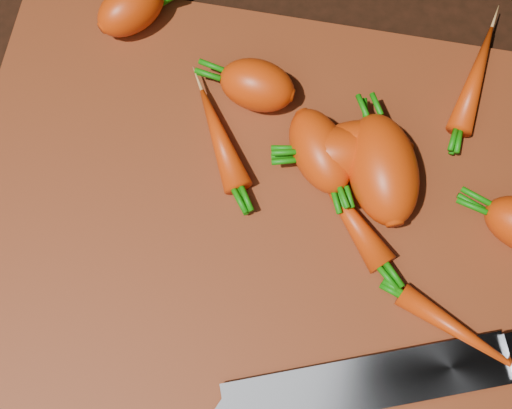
# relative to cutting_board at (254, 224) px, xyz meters

# --- Properties ---
(ground) EXTENTS (2.00, 2.00, 0.01)m
(ground) POSITION_rel_cutting_board_xyz_m (0.00, 0.00, -0.01)
(ground) COLOR black
(cutting_board) EXTENTS (0.50, 0.40, 0.01)m
(cutting_board) POSITION_rel_cutting_board_xyz_m (0.00, 0.00, 0.00)
(cutting_board) COLOR maroon
(cutting_board) RESTS_ON ground
(carrot_0) EXTENTS (0.08, 0.08, 0.04)m
(carrot_0) POSITION_rel_cutting_board_xyz_m (-0.14, 0.17, 0.03)
(carrot_0) COLOR #D93D0A
(carrot_0) RESTS_ON cutting_board
(carrot_1) EXTENTS (0.07, 0.05, 0.04)m
(carrot_1) POSITION_rel_cutting_board_xyz_m (-0.02, 0.11, 0.03)
(carrot_1) COLOR #D93D0A
(carrot_1) RESTS_ON cutting_board
(carrot_2) EXTENTS (0.08, 0.09, 0.04)m
(carrot_2) POSITION_rel_cutting_board_xyz_m (0.04, 0.06, 0.03)
(carrot_2) COLOR #D93D0A
(carrot_2) RESTS_ON cutting_board
(carrot_3) EXTENTS (0.09, 0.11, 0.06)m
(carrot_3) POSITION_rel_cutting_board_xyz_m (0.10, 0.05, 0.03)
(carrot_3) COLOR #D93D0A
(carrot_3) RESTS_ON cutting_board
(carrot_4) EXTENTS (0.08, 0.06, 0.05)m
(carrot_4) POSITION_rel_cutting_board_xyz_m (0.06, 0.06, 0.03)
(carrot_4) COLOR #D93D0A
(carrot_4) RESTS_ON cutting_board
(carrot_5) EXTENTS (0.06, 0.05, 0.03)m
(carrot_5) POSITION_rel_cutting_board_xyz_m (-0.14, 0.17, 0.02)
(carrot_5) COLOR #D93D0A
(carrot_5) RESTS_ON cutting_board
(carrot_7) EXTENTS (0.04, 0.11, 0.02)m
(carrot_7) POSITION_rel_cutting_board_xyz_m (0.17, 0.16, 0.02)
(carrot_7) COLOR #D93D0A
(carrot_7) RESTS_ON cutting_board
(carrot_8) EXTENTS (0.11, 0.06, 0.02)m
(carrot_8) POSITION_rel_cutting_board_xyz_m (0.18, -0.06, 0.02)
(carrot_8) COLOR #D93D0A
(carrot_8) RESTS_ON cutting_board
(carrot_9) EXTENTS (0.08, 0.09, 0.02)m
(carrot_9) POSITION_rel_cutting_board_xyz_m (0.08, 0.02, 0.02)
(carrot_9) COLOR #D93D0A
(carrot_9) RESTS_ON cutting_board
(carrot_10) EXTENTS (0.07, 0.10, 0.02)m
(carrot_10) POSITION_rel_cutting_board_xyz_m (-0.04, 0.06, 0.02)
(carrot_10) COLOR #D93D0A
(carrot_10) RESTS_ON cutting_board
(carrot_11) EXTENTS (0.08, 0.05, 0.04)m
(carrot_11) POSITION_rel_cutting_board_xyz_m (0.08, 0.07, 0.03)
(carrot_11) COLOR #D93D0A
(carrot_11) RESTS_ON cutting_board
(knife) EXTENTS (0.35, 0.16, 0.02)m
(knife) POSITION_rel_cutting_board_xyz_m (0.13, -0.11, 0.02)
(knife) COLOR gray
(knife) RESTS_ON cutting_board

